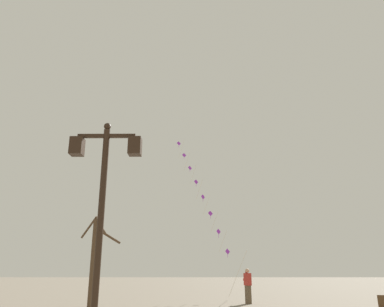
# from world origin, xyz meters

# --- Properties ---
(ground_plane) EXTENTS (160.00, 160.00, 0.00)m
(ground_plane) POSITION_xyz_m (0.00, 20.00, 0.00)
(ground_plane) COLOR #756B5B
(twin_lantern_lamp_post) EXTENTS (1.58, 0.28, 4.81)m
(twin_lantern_lamp_post) POSITION_xyz_m (-3.08, 6.13, 3.34)
(twin_lantern_lamp_post) COLOR black
(twin_lantern_lamp_post) RESTS_ON ground_plane
(kite_train) EXTENTS (4.30, 7.28, 11.51)m
(kite_train) POSITION_xyz_m (-0.42, 23.12, 6.06)
(kite_train) COLOR brown
(kite_train) RESTS_ON ground_plane
(kite_flyer) EXTENTS (0.40, 0.62, 1.71)m
(kite_flyer) POSITION_xyz_m (1.60, 18.48, 0.90)
(kite_flyer) COLOR brown
(kite_flyer) RESTS_ON ground_plane
(bare_tree) EXTENTS (1.91, 1.79, 4.13)m
(bare_tree) POSITION_xyz_m (-5.82, 16.42, 2.21)
(bare_tree) COLOR #4C3826
(bare_tree) RESTS_ON ground_plane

